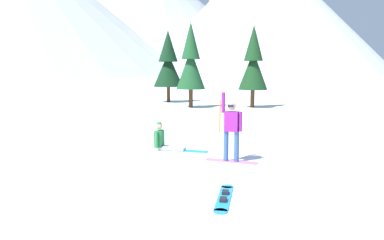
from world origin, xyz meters
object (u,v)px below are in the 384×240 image
(snowboarder_foreground, at_px, (231,129))
(loose_snowboard_far_spare, at_px, (224,197))
(snowboarder_midground, at_px, (164,140))
(pine_tree_tall, at_px, (168,63))
(pine_tree_young, at_px, (191,61))
(trail_marker_pole, at_px, (220,116))
(pine_tree_broad, at_px, (253,63))

(snowboarder_foreground, xyz_separation_m, loose_snowboard_far_spare, (-0.54, -3.07, -0.96))
(snowboarder_foreground, distance_m, snowboarder_midground, 2.72)
(snowboarder_foreground, xyz_separation_m, pine_tree_tall, (-2.71, 20.02, 2.26))
(snowboarder_foreground, relative_size, pine_tree_young, 0.34)
(pine_tree_young, relative_size, pine_tree_tall, 1.03)
(pine_tree_young, bearing_deg, pine_tree_tall, 111.71)
(pine_tree_young, bearing_deg, snowboarder_foreground, -86.63)
(snowboarder_foreground, distance_m, pine_tree_tall, 20.33)
(trail_marker_pole, height_order, pine_tree_tall, pine_tree_tall)
(pine_tree_broad, bearing_deg, trail_marker_pole, -107.97)
(snowboarder_foreground, distance_m, pine_tree_young, 15.70)
(trail_marker_pole, bearing_deg, loose_snowboard_far_spare, -94.98)
(loose_snowboard_far_spare, distance_m, trail_marker_pole, 8.12)
(snowboarder_foreground, bearing_deg, loose_snowboard_far_spare, -100.05)
(snowboarder_foreground, distance_m, loose_snowboard_far_spare, 3.26)
(snowboarder_midground, height_order, pine_tree_tall, pine_tree_tall)
(pine_tree_tall, bearing_deg, loose_snowboard_far_spare, -84.63)
(snowboarder_midground, height_order, pine_tree_broad, pine_tree_broad)
(snowboarder_midground, relative_size, loose_snowboard_far_spare, 1.02)
(pine_tree_broad, bearing_deg, snowboarder_foreground, -102.96)
(snowboarder_midground, bearing_deg, pine_tree_broad, 67.84)
(snowboarder_foreground, height_order, pine_tree_tall, pine_tree_tall)
(snowboarder_foreground, bearing_deg, trail_marker_pole, 88.19)
(pine_tree_broad, bearing_deg, pine_tree_young, 179.67)
(pine_tree_young, relative_size, pine_tree_broad, 1.04)
(loose_snowboard_far_spare, xyz_separation_m, pine_tree_tall, (-2.17, 23.10, 3.22))
(snowboarder_foreground, height_order, loose_snowboard_far_spare, snowboarder_foreground)
(snowboarder_foreground, height_order, trail_marker_pole, snowboarder_foreground)
(snowboarder_midground, bearing_deg, loose_snowboard_far_spare, -72.04)
(loose_snowboard_far_spare, relative_size, pine_tree_young, 0.30)
(snowboarder_foreground, height_order, pine_tree_broad, pine_tree_broad)
(snowboarder_midground, xyz_separation_m, loose_snowboard_far_spare, (1.53, -4.71, -0.31))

